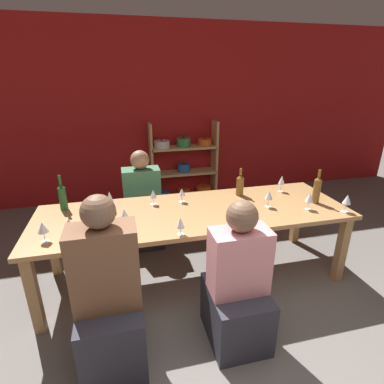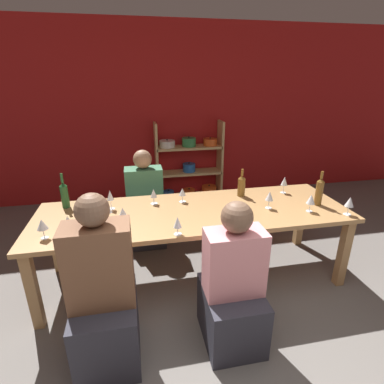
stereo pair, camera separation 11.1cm
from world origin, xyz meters
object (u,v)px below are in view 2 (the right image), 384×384
(wine_glass_empty_c, at_px, (107,209))
(wine_glass_empty_d, at_px, (68,221))
(wine_glass_white_a, at_px, (178,223))
(wine_glass_white_c, at_px, (270,196))
(wine_bottle_green, at_px, (319,191))
(wine_glass_red_c, at_px, (284,182))
(shelf_unit, at_px, (190,167))
(wine_glass_empty_b, at_px, (182,192))
(dining_table, at_px, (194,218))
(wine_bottle_dark, at_px, (64,194))
(wine_glass_red_b, at_px, (123,213))
(wine_glass_red_d, at_px, (350,202))
(person_near_a, at_px, (232,293))
(wine_glass_red_a, at_px, (154,194))
(wine_glass_white_b, at_px, (42,225))
(wine_glass_red_e, at_px, (311,200))
(person_far_a, at_px, (146,210))
(person_near_b, at_px, (105,304))
(wine_bottle_amber, at_px, (241,185))
(wine_glass_empty_a, at_px, (110,196))

(wine_glass_empty_c, relative_size, wine_glass_empty_d, 0.98)
(wine_glass_white_a, distance_m, wine_glass_white_c, 0.99)
(wine_bottle_green, distance_m, wine_glass_red_c, 0.40)
(shelf_unit, height_order, wine_glass_empty_b, shelf_unit)
(dining_table, height_order, wine_glass_white_c, wine_glass_white_c)
(wine_bottle_dark, bearing_deg, wine_glass_red_b, -42.97)
(wine_glass_red_c, relative_size, wine_glass_red_d, 1.05)
(wine_glass_red_b, height_order, person_near_a, person_near_a)
(wine_glass_red_a, bearing_deg, wine_glass_white_b, -150.36)
(wine_glass_white_b, bearing_deg, wine_glass_red_a, 29.64)
(wine_glass_white_c, height_order, wine_glass_empty_c, wine_glass_white_c)
(wine_bottle_green, relative_size, wine_glass_white_c, 2.02)
(dining_table, distance_m, wine_glass_red_e, 1.09)
(person_far_a, bearing_deg, wine_glass_empty_d, 59.92)
(wine_glass_white_a, height_order, wine_glass_empty_b, wine_glass_white_a)
(wine_glass_red_c, bearing_deg, person_near_b, -150.07)
(wine_bottle_dark, height_order, wine_glass_white_b, wine_bottle_dark)
(wine_bottle_green, height_order, wine_glass_red_c, wine_bottle_green)
(wine_bottle_amber, relative_size, wine_glass_empty_d, 1.71)
(wine_glass_red_b, height_order, wine_glass_empty_a, wine_glass_empty_a)
(wine_bottle_amber, xyz_separation_m, person_far_a, (-0.99, 0.57, -0.44))
(person_near_b, bearing_deg, dining_table, 45.02)
(wine_glass_white_a, bearing_deg, wine_glass_empty_a, 131.83)
(wine_glass_white_b, height_order, wine_glass_red_d, wine_glass_red_d)
(wine_glass_empty_d, height_order, person_near_b, person_near_b)
(person_near_a, bearing_deg, wine_bottle_dark, 139.39)
(wine_glass_white_b, height_order, wine_glass_empty_a, wine_glass_empty_a)
(dining_table, xyz_separation_m, wine_bottle_green, (1.22, -0.10, 0.21))
(wine_glass_red_c, height_order, wine_glass_empty_d, wine_glass_red_c)
(wine_glass_red_b, xyz_separation_m, wine_glass_white_c, (1.35, 0.11, -0.00))
(wine_glass_white_c, distance_m, person_near_b, 1.70)
(shelf_unit, xyz_separation_m, wine_bottle_dark, (-1.56, -1.81, 0.34))
(person_near_b, bearing_deg, wine_glass_red_a, 67.12)
(wine_bottle_amber, height_order, wine_glass_white_b, wine_bottle_amber)
(wine_glass_red_d, height_order, wine_glass_empty_c, wine_glass_red_d)
(wine_glass_empty_a, xyz_separation_m, wine_glass_white_c, (1.47, -0.28, -0.01))
(dining_table, bearing_deg, person_near_a, -81.27)
(person_near_a, distance_m, person_far_a, 1.73)
(wine_glass_empty_a, height_order, wine_glass_red_e, wine_glass_empty_a)
(wine_bottle_green, relative_size, person_near_a, 0.30)
(wine_glass_red_d, bearing_deg, wine_bottle_green, 117.65)
(wine_glass_white_a, bearing_deg, wine_glass_white_c, 19.67)
(wine_glass_white_b, bearing_deg, wine_glass_red_c, 13.14)
(wine_glass_red_b, height_order, person_near_b, person_near_b)
(wine_glass_red_a, relative_size, wine_glass_empty_a, 0.81)
(wine_glass_empty_b, bearing_deg, wine_glass_red_a, 178.57)
(wine_bottle_amber, bearing_deg, wine_bottle_green, -29.38)
(wine_bottle_amber, height_order, wine_glass_white_a, wine_bottle_amber)
(wine_glass_red_d, xyz_separation_m, person_near_a, (-1.23, -0.45, -0.44))
(wine_glass_empty_a, xyz_separation_m, wine_glass_red_e, (1.81, -0.42, -0.02))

